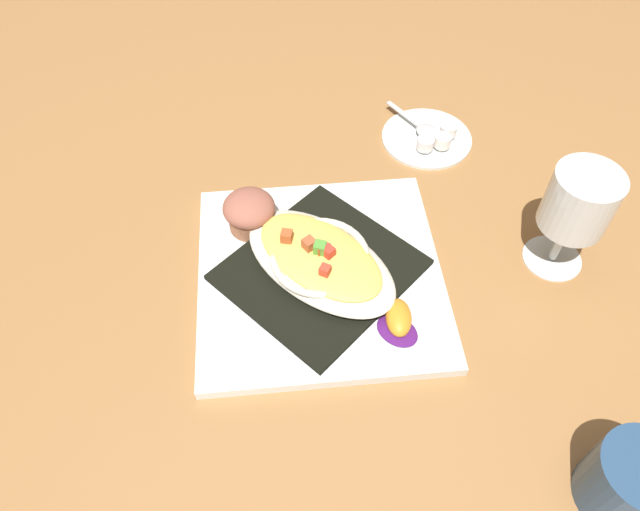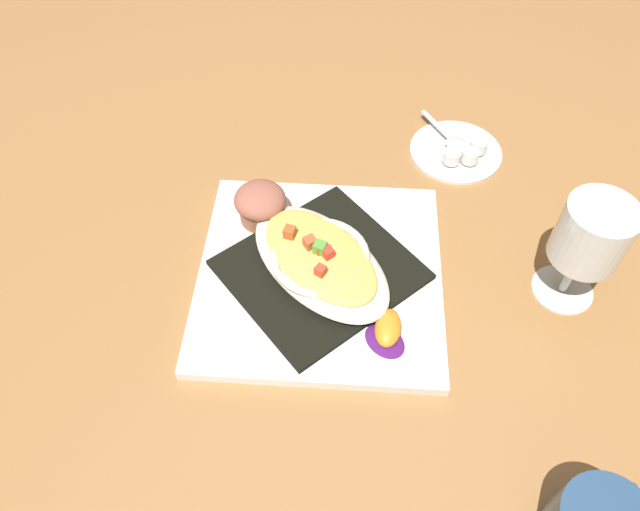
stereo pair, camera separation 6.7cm
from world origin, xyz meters
The scene contains 12 objects.
ground_plane centered at (0.00, 0.00, 0.00)m, with size 2.60×2.60×0.00m, color #A06F40.
square_plate centered at (0.00, 0.00, 0.01)m, with size 0.28×0.28×0.01m, color white.
folded_napkin centered at (0.00, 0.00, 0.02)m, with size 0.18×0.20×0.01m, color black.
gratin_dish centered at (0.00, 0.00, 0.04)m, with size 0.22×0.21×0.04m.
muffin centered at (0.08, 0.07, 0.04)m, with size 0.06×0.06×0.05m.
orange_garnish centered at (-0.09, -0.07, 0.02)m, with size 0.07×0.06×0.02m.
stemmed_glass centered at (-0.02, -0.28, 0.09)m, with size 0.07×0.07×0.14m.
creamer_saucer centered at (0.21, -0.19, 0.00)m, with size 0.13×0.13×0.01m, color white.
spoon centered at (0.22, -0.19, 0.01)m, with size 0.10×0.06×0.01m.
creamer_cup_0 centered at (0.19, -0.18, 0.02)m, with size 0.02×0.02×0.02m, color white.
creamer_cup_1 centered at (0.19, -0.21, 0.02)m, with size 0.02×0.02×0.02m, color white.
creamer_cup_2 centered at (0.21, -0.22, 0.02)m, with size 0.02×0.02×0.02m, color silver.
Camera 2 is at (-0.42, 0.01, 0.58)m, focal length 33.73 mm.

